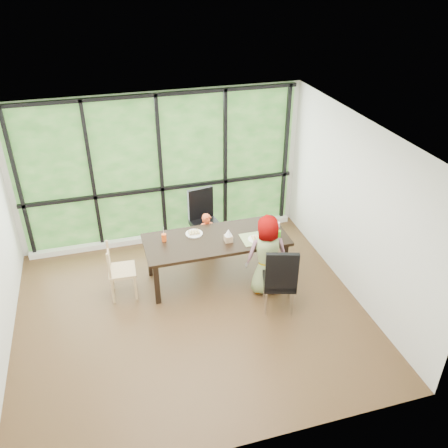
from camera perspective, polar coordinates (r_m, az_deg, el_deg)
The scene contains 23 objects.
ground at distance 7.06m, azimuth -3.97°, elevation -10.71°, with size 5.00×5.00×0.00m, color black.
back_wall at distance 8.22m, azimuth -7.75°, elevation 6.64°, with size 5.00×5.00×0.00m, color silver.
foliage_backdrop at distance 8.21m, azimuth -7.72°, elevation 6.58°, with size 4.80×0.02×2.65m, color #204819.
window_mullions at distance 8.17m, azimuth -7.68°, elevation 6.47°, with size 4.80×0.06×2.65m, color black, non-canonical shape.
window_sill at distance 8.74m, azimuth -7.06°, elevation -1.43°, with size 4.80×0.12×0.10m, color silver.
dining_table at distance 7.50m, azimuth -0.95°, elevation -4.18°, with size 2.23×0.93×0.75m, color black.
chair_window_leather at distance 8.18m, azimuth -2.30°, elevation 0.41°, with size 0.46×0.46×1.08m, color black.
chair_interior_leather at distance 6.86m, azimuth 6.76°, elevation -6.45°, with size 0.46×0.46×1.08m, color black.
chair_end_beech at distance 7.26m, azimuth -12.32°, elevation -5.54°, with size 0.42×0.40×0.90m, color tan.
child_toddler at distance 7.92m, azimuth -2.01°, elevation -1.61°, with size 0.32×0.21×0.87m, color #E75226.
child_older at distance 7.10m, azimuth 5.30°, elevation -3.79°, with size 0.64×0.42×1.31m, color slate.
placemat at distance 7.31m, azimuth 4.16°, elevation -1.72°, with size 0.52×0.38×0.01m, color tan.
plate_far at distance 7.41m, azimuth -3.66°, elevation -1.17°, with size 0.27×0.27×0.02m, color white.
plate_near at distance 7.27m, azimuth 3.92°, elevation -1.86°, with size 0.25×0.25×0.02m, color white.
orange_cup at distance 7.25m, azimuth -7.32°, elevation -1.65°, with size 0.08×0.08×0.12m, color #DC4D16.
green_cup at distance 7.33m, azimuth 6.63°, elevation -1.23°, with size 0.08×0.08×0.12m, color #50CC22.
white_mug at distance 7.63m, azimuth 6.55°, elevation -0.05°, with size 0.07×0.07×0.07m, color white.
tissue_box at distance 7.19m, azimuth 0.54°, elevation -1.76°, with size 0.12×0.12×0.10m, color tan.
crepe_rolls_far at distance 7.39m, azimuth -3.67°, elevation -1.00°, with size 0.20×0.12×0.04m, color tan, non-canonical shape.
crepe_rolls_near at distance 7.25m, azimuth 3.92°, elevation -1.69°, with size 0.15×0.12×0.04m, color tan, non-canonical shape.
straw_white at distance 7.20m, azimuth -7.37°, elevation -0.97°, with size 0.01×0.01×0.20m, color white.
straw_pink at distance 7.28m, azimuth 6.68°, elevation -0.56°, with size 0.01×0.01×0.20m, color pink.
tissue at distance 7.14m, azimuth 0.54°, elevation -1.04°, with size 0.12×0.12×0.11m, color white.
Camera 1 is at (-1.00, -5.22, 4.64)m, focal length 37.54 mm.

